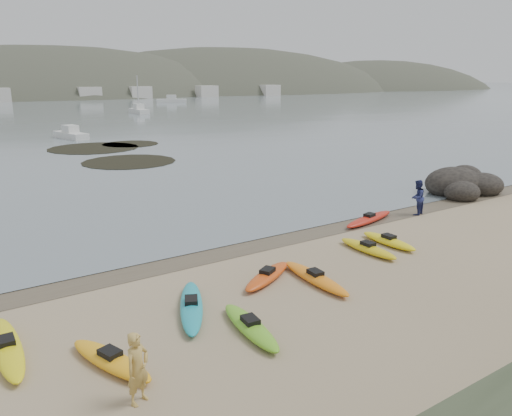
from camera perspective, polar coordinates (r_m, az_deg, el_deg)
ground at (r=22.43m, az=-0.00°, el=-3.71°), size 600.00×600.00×0.00m
wet_sand at (r=22.19m, az=0.43°, el=-3.90°), size 60.00×60.00×0.00m
kayaks at (r=17.90m, az=1.95°, el=-8.06°), size 19.53×8.42×0.34m
person_west at (r=11.90m, az=-13.37°, el=-17.40°), size 0.74×0.63×1.71m
person_east at (r=27.65m, az=17.96°, el=1.15°), size 1.08×0.94×1.88m
rock_cluster at (r=34.19m, az=22.49°, el=2.09°), size 5.53×4.11×2.00m
kelp_mats at (r=50.98m, az=-16.08°, el=6.22°), size 11.74×18.59×0.04m
moored_boats at (r=100.36m, az=-26.83°, el=9.47°), size 99.26×76.73×1.15m
far_hills at (r=218.96m, az=-20.37°, el=7.83°), size 550.00×135.00×80.00m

